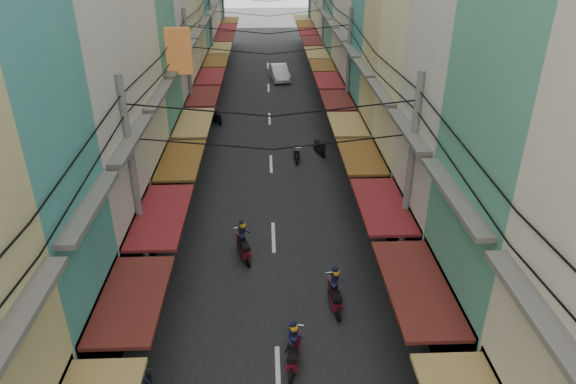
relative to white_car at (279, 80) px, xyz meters
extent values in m
plane|color=slate|center=(-1.01, -32.70, 0.00)|extent=(160.00, 160.00, 0.00)
cube|color=black|center=(-1.01, -12.70, 0.01)|extent=(10.00, 80.00, 0.02)
cube|color=gray|center=(-7.51, -12.70, 0.03)|extent=(3.00, 80.00, 0.06)
cube|color=gray|center=(5.49, -12.70, 0.03)|extent=(3.00, 80.00, 0.06)
cube|color=#595651|center=(-5.76, -38.97, 6.00)|extent=(0.50, 4.23, 0.15)
cube|color=black|center=(-6.61, -34.47, 1.60)|extent=(1.20, 4.13, 3.20)
cube|color=#551C18|center=(-5.11, -34.47, 3.00)|extent=(1.80, 3.96, 0.12)
cube|color=#595651|center=(-5.76, -34.47, 6.00)|extent=(0.50, 3.87, 0.15)
cube|color=black|center=(-6.61, -29.75, 1.60)|extent=(1.20, 4.94, 3.20)
cube|color=maroon|center=(-5.11, -29.75, 3.00)|extent=(1.80, 4.73, 0.12)
cube|color=#595651|center=(-5.76, -29.75, 6.00)|extent=(0.50, 4.63, 0.15)
cube|color=beige|center=(-9.01, -24.70, 8.72)|extent=(6.00, 4.95, 17.43)
cube|color=black|center=(-6.61, -24.70, 1.60)|extent=(1.20, 4.75, 3.20)
cube|color=brown|center=(-5.11, -24.70, 3.00)|extent=(1.80, 4.56, 0.12)
cube|color=#595651|center=(-5.76, -24.70, 6.00)|extent=(0.50, 4.46, 0.15)
cube|color=#498D74|center=(-9.01, -19.73, 8.16)|extent=(6.00, 4.99, 16.32)
cube|color=black|center=(-6.61, -19.73, 1.60)|extent=(1.20, 4.80, 3.20)
cube|color=olive|center=(-5.11, -19.73, 3.00)|extent=(1.80, 4.60, 0.12)
cube|color=#595651|center=(-5.76, -19.73, 6.00)|extent=(0.50, 4.50, 0.15)
cube|color=black|center=(-6.61, -14.91, 1.60)|extent=(1.20, 4.46, 3.20)
cube|color=#551C18|center=(-5.11, -14.91, 3.00)|extent=(1.80, 4.27, 0.12)
cube|color=#595651|center=(-5.76, -14.91, 6.00)|extent=(0.50, 4.18, 0.15)
cube|color=black|center=(-6.61, -10.14, 1.60)|extent=(1.20, 4.70, 3.20)
cube|color=maroon|center=(-5.11, -10.14, 3.00)|extent=(1.80, 4.50, 0.12)
cube|color=#595651|center=(-5.76, -10.14, 6.00)|extent=(0.50, 4.40, 0.15)
cube|color=black|center=(-6.61, -5.43, 1.60)|extent=(1.20, 4.34, 3.20)
cube|color=brown|center=(-5.11, -5.43, 3.00)|extent=(1.80, 4.16, 0.12)
cube|color=#595651|center=(-5.76, -5.43, 6.00)|extent=(0.50, 4.07, 0.15)
cube|color=black|center=(-6.61, -0.57, 1.60)|extent=(1.20, 4.99, 3.20)
cube|color=olive|center=(-5.11, -0.57, 3.00)|extent=(1.80, 4.78, 0.12)
cube|color=#595651|center=(-5.76, -0.57, 6.00)|extent=(0.50, 4.68, 0.15)
cube|color=black|center=(-6.61, 4.49, 1.60)|extent=(1.20, 4.74, 3.20)
cube|color=#551C18|center=(-5.11, 4.49, 3.00)|extent=(1.80, 4.55, 0.12)
cube|color=#595651|center=(-5.76, 4.49, 6.00)|extent=(0.50, 4.45, 0.15)
cube|color=black|center=(-6.61, 9.44, 1.60)|extent=(1.20, 4.76, 3.20)
cube|color=maroon|center=(-5.11, 9.44, 3.00)|extent=(1.80, 4.56, 0.12)
cube|color=black|center=(-6.61, 14.44, 1.60)|extent=(1.20, 4.84, 3.20)
cube|color=brown|center=(-5.11, 14.44, 3.00)|extent=(1.80, 4.64, 0.12)
cube|color=#502A12|center=(-5.41, -20.70, 7.00)|extent=(1.20, 0.40, 2.20)
cube|color=#595651|center=(3.74, -39.26, 6.00)|extent=(0.50, 4.48, 0.15)
cube|color=black|center=(4.59, -34.25, 1.60)|extent=(1.20, 4.83, 3.20)
cube|color=#551C18|center=(3.09, -34.25, 3.00)|extent=(1.80, 4.63, 0.12)
cube|color=#595651|center=(3.74, -34.25, 6.00)|extent=(0.50, 4.53, 0.15)
cube|color=black|center=(4.59, -29.34, 1.60)|extent=(1.20, 4.60, 3.20)
cube|color=maroon|center=(3.09, -29.34, 3.00)|extent=(1.80, 4.41, 0.12)
cube|color=#595651|center=(3.74, -29.34, 6.00)|extent=(0.50, 4.31, 0.15)
cube|color=black|center=(4.59, -24.68, 1.60)|extent=(1.20, 4.34, 3.20)
cube|color=brown|center=(3.09, -24.68, 3.00)|extent=(1.80, 4.16, 0.12)
cube|color=#595651|center=(3.74, -24.68, 6.00)|extent=(0.50, 4.07, 0.15)
cube|color=tan|center=(6.99, -20.36, 7.06)|extent=(6.00, 4.12, 14.13)
cube|color=black|center=(4.59, -20.36, 1.60)|extent=(1.20, 3.96, 3.20)
cube|color=olive|center=(3.09, -20.36, 3.00)|extent=(1.80, 3.79, 0.12)
cube|color=#595651|center=(3.74, -20.36, 6.00)|extent=(0.50, 3.71, 0.15)
cube|color=black|center=(4.59, -16.10, 1.60)|extent=(1.20, 4.23, 3.20)
cube|color=#551C18|center=(3.09, -16.10, 3.00)|extent=(1.80, 4.05, 0.12)
cube|color=#595651|center=(3.74, -16.10, 6.00)|extent=(0.50, 3.96, 0.15)
cube|color=black|center=(4.59, -11.58, 1.60)|extent=(1.20, 4.45, 3.20)
cube|color=maroon|center=(3.09, -11.58, 3.00)|extent=(1.80, 4.26, 0.12)
cube|color=#595651|center=(3.74, -11.58, 6.00)|extent=(0.50, 4.17, 0.15)
cube|color=black|center=(4.59, -7.26, 1.60)|extent=(1.20, 3.84, 3.20)
cube|color=brown|center=(3.09, -7.26, 3.00)|extent=(1.80, 3.68, 0.12)
cube|color=#595651|center=(3.74, -7.26, 6.00)|extent=(0.50, 3.60, 0.15)
cube|color=black|center=(4.59, -2.75, 1.60)|extent=(1.20, 4.81, 3.20)
cube|color=olive|center=(3.09, -2.75, 3.00)|extent=(1.80, 4.61, 0.12)
cube|color=#595651|center=(3.74, -2.75, 6.00)|extent=(0.50, 4.51, 0.15)
cube|color=black|center=(4.59, 2.25, 1.60)|extent=(1.20, 4.80, 3.20)
cube|color=#551C18|center=(3.09, 2.25, 3.00)|extent=(1.80, 4.60, 0.12)
cube|color=#595651|center=(3.74, 2.25, 6.00)|extent=(0.50, 4.50, 0.15)
cube|color=black|center=(4.59, 6.91, 1.60)|extent=(1.20, 4.15, 3.20)
cube|color=maroon|center=(3.09, 6.91, 3.00)|extent=(1.80, 3.97, 0.12)
cube|color=#595651|center=(3.74, 6.91, 6.00)|extent=(0.50, 3.89, 0.15)
cube|color=black|center=(4.59, 11.24, 1.60)|extent=(1.20, 4.16, 3.20)
cube|color=brown|center=(3.09, 11.24, 3.00)|extent=(1.80, 3.99, 0.12)
cube|color=black|center=(4.59, 15.84, 1.60)|extent=(1.20, 4.68, 3.20)
cube|color=olive|center=(3.09, 15.84, 3.00)|extent=(1.80, 4.49, 0.12)
cylinder|color=slate|center=(-5.91, -29.70, 4.10)|extent=(0.26, 0.26, 8.20)
cylinder|color=slate|center=(3.89, -29.70, 4.10)|extent=(0.26, 0.26, 8.20)
cylinder|color=slate|center=(-5.91, -14.70, 4.10)|extent=(0.26, 0.26, 8.20)
cylinder|color=slate|center=(3.89, -14.70, 4.10)|extent=(0.26, 0.26, 8.20)
cylinder|color=slate|center=(-5.91, 0.30, 4.10)|extent=(0.26, 0.26, 8.20)
cylinder|color=slate|center=(3.89, 0.30, 4.10)|extent=(0.26, 0.26, 8.20)
cylinder|color=slate|center=(-5.91, 15.30, 4.10)|extent=(0.26, 0.26, 8.20)
cylinder|color=slate|center=(3.89, 15.30, 4.10)|extent=(0.26, 0.26, 8.20)
imported|color=white|center=(0.00, 0.00, 0.00)|extent=(4.94, 2.48, 1.67)
cylinder|color=black|center=(-2.26, -27.61, 0.26)|extent=(0.10, 0.52, 0.52)
cylinder|color=black|center=(-2.26, -28.91, 0.26)|extent=(0.10, 0.52, 0.52)
cube|color=maroon|center=(-2.26, -28.26, 0.42)|extent=(0.34, 1.14, 0.28)
cube|color=black|center=(-2.26, -28.51, 0.72)|extent=(0.32, 0.55, 0.18)
cube|color=maroon|center=(-2.26, -27.71, 0.65)|extent=(0.30, 0.28, 0.55)
imported|color=#1D2445|center=(-2.26, -28.26, 0.55)|extent=(0.52, 0.37, 1.32)
sphere|color=#BF8B16|center=(-2.26, -28.26, 1.54)|extent=(0.28, 0.28, 0.28)
cylinder|color=black|center=(1.13, -30.95, 0.26)|extent=(0.10, 0.51, 0.51)
cylinder|color=black|center=(1.13, -32.22, 0.26)|extent=(0.10, 0.51, 0.51)
cube|color=maroon|center=(1.13, -31.58, 0.41)|extent=(0.33, 1.13, 0.27)
cube|color=black|center=(1.13, -31.83, 0.71)|extent=(0.31, 0.54, 0.18)
cube|color=maroon|center=(1.13, -31.04, 0.64)|extent=(0.29, 0.27, 0.54)
imported|color=#1D2445|center=(1.13, -31.58, 0.54)|extent=(0.52, 0.37, 1.30)
sphere|color=#BF8B16|center=(1.13, -31.58, 1.52)|extent=(0.27, 0.27, 0.27)
cylinder|color=black|center=(-0.50, -33.66, 0.25)|extent=(0.10, 0.51, 0.51)
cylinder|color=black|center=(-0.50, -34.93, 0.25)|extent=(0.10, 0.51, 0.51)
cube|color=maroon|center=(-0.50, -34.29, 0.41)|extent=(0.33, 1.12, 0.27)
cube|color=black|center=(-0.50, -34.54, 0.70)|extent=(0.31, 0.54, 0.18)
cube|color=maroon|center=(-0.50, -33.75, 0.63)|extent=(0.29, 0.27, 0.54)
imported|color=#1D2445|center=(-0.50, -34.29, 0.54)|extent=(0.51, 0.37, 1.29)
sphere|color=#BF8B16|center=(-0.50, -34.29, 1.51)|extent=(0.27, 0.27, 0.27)
cylinder|color=black|center=(1.95, -16.70, 0.24)|extent=(0.09, 0.49, 0.49)
cylinder|color=black|center=(1.95, -17.92, 0.24)|extent=(0.09, 0.49, 0.49)
cube|color=black|center=(1.95, -17.31, 0.39)|extent=(0.32, 1.08, 0.26)
cube|color=black|center=(1.95, -17.54, 0.67)|extent=(0.30, 0.51, 0.17)
cube|color=black|center=(1.95, -16.80, 0.61)|extent=(0.28, 0.26, 0.51)
cylinder|color=black|center=(-4.69, -10.85, 0.24)|extent=(0.09, 0.47, 0.47)
cylinder|color=black|center=(-4.69, -12.03, 0.24)|extent=(0.09, 0.47, 0.47)
cube|color=black|center=(-4.69, -11.44, 0.38)|extent=(0.31, 1.05, 0.26)
cube|color=black|center=(-4.69, -11.67, 0.66)|extent=(0.29, 0.50, 0.16)
cube|color=black|center=(-4.69, -10.94, 0.59)|extent=(0.27, 0.26, 0.50)
cylinder|color=black|center=(0.51, -17.57, 0.25)|extent=(0.09, 0.49, 0.49)
cylinder|color=black|center=(0.51, -18.79, 0.25)|extent=(0.09, 0.49, 0.49)
cube|color=black|center=(0.51, -18.18, 0.40)|extent=(0.32, 1.09, 0.26)
cube|color=black|center=(0.51, -18.42, 0.68)|extent=(0.30, 0.52, 0.17)
cube|color=black|center=(0.51, -17.66, 0.61)|extent=(0.28, 0.26, 0.52)
cube|color=black|center=(-4.81, -35.40, 0.63)|extent=(0.29, 0.27, 0.53)
sphere|color=#BF8B16|center=(-4.81, -35.93, 1.49)|extent=(0.27, 0.27, 0.27)
cylinder|color=black|center=(5.51, -35.11, 0.28)|extent=(0.11, 0.56, 0.56)
cube|color=black|center=(5.51, -35.21, 0.70)|extent=(0.32, 0.30, 0.59)
cylinder|color=black|center=(-7.22, -28.38, 0.25)|extent=(0.09, 0.49, 0.49)
cylinder|color=black|center=(-7.22, -29.62, 0.25)|extent=(0.09, 0.49, 0.49)
cube|color=#9D9CA5|center=(-7.22, -29.00, 0.40)|extent=(0.32, 1.09, 0.27)
cube|color=black|center=(-7.22, -29.24, 0.68)|extent=(0.30, 0.52, 0.17)
cube|color=#9D9CA5|center=(-7.22, -28.48, 0.62)|extent=(0.28, 0.27, 0.52)
imported|color=#1D2445|center=(-6.80, -24.59, 0.98)|extent=(1.16, 1.10, 1.95)
imported|color=#251E28|center=(-6.71, -23.42, 1.13)|extent=(1.22, 0.79, 2.25)
cylinder|color=slate|center=(3.79, -31.94, 1.23)|extent=(0.07, 0.07, 2.47)
cylinder|color=red|center=(3.77, -31.94, 2.57)|extent=(0.04, 0.63, 0.63)
cylinder|color=white|center=(3.74, -31.94, 2.57)|extent=(0.03, 0.45, 0.45)
camera|label=1|loc=(-1.19, -46.15, 12.33)|focal=32.00mm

